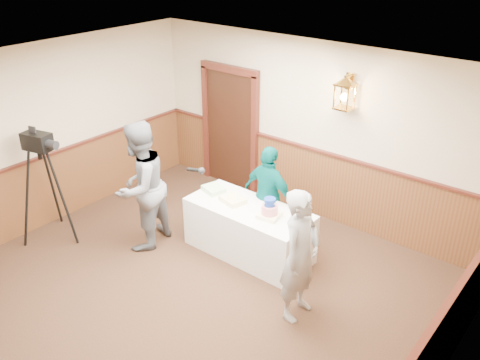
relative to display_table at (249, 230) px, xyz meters
The scene contains 10 objects.
ground 1.94m from the display_table, 90.73° to the right, with size 7.00×7.00×0.00m, color #321E13.
room_shell 1.85m from the display_table, 93.10° to the right, with size 6.02×7.02×2.81m.
display_table is the anchor object (origin of this frame).
tiered_cake 0.62m from the display_table, ahead, with size 0.31×0.31×0.28m.
sheet_cake_yellow 0.49m from the display_table, behind, with size 0.34×0.26×0.07m, color #F2D890.
sheet_cake_green 0.81m from the display_table, behind, with size 0.31×0.25×0.07m, color #ADDB9A.
interviewer 1.66m from the display_table, 149.77° to the right, with size 1.62×1.05×1.91m.
baker 1.48m from the display_table, 27.21° to the right, with size 0.61×0.40×1.67m, color gray.
assistant_p 0.57m from the display_table, 85.58° to the left, with size 0.89×0.37×1.52m, color #025453.
tv_camera_rig 3.01m from the display_table, 149.36° to the right, with size 0.66×0.62×1.68m.
Camera 1 is at (3.77, -2.95, 4.23)m, focal length 38.00 mm.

